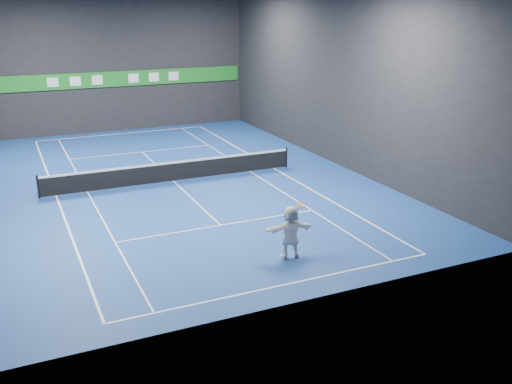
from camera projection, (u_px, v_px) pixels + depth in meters
name	position (u px, v px, depth m)	size (l,w,h in m)	color
ground	(174.00, 181.00, 27.89)	(26.00, 26.00, 0.00)	navy
wall_back	(114.00, 64.00, 37.71)	(18.00, 0.10, 9.00)	black
wall_front	(306.00, 152.00, 15.24)	(18.00, 0.10, 9.00)	black
wall_right	(335.00, 79.00, 30.01)	(0.10, 26.00, 9.00)	black
baseline_near	(284.00, 285.00, 17.61)	(10.98, 0.08, 0.01)	white
baseline_far	(123.00, 134.00, 38.17)	(10.98, 0.08, 0.01)	white
sideline_doubles_left	(56.00, 196.00, 25.73)	(0.08, 23.78, 0.01)	white
sideline_doubles_right	(274.00, 169.00, 30.04)	(0.08, 23.78, 0.01)	white
sideline_singles_left	(88.00, 192.00, 26.27)	(0.06, 23.78, 0.01)	white
sideline_singles_right	(250.00, 172.00, 29.50)	(0.06, 23.78, 0.01)	white
service_line_near	(221.00, 225.00, 22.35)	(8.23, 0.06, 0.01)	white
service_line_far	(142.00, 152.00, 33.42)	(8.23, 0.06, 0.01)	white
center_service_line	(174.00, 181.00, 27.89)	(0.06, 12.80, 0.01)	white
player	(290.00, 232.00, 19.27)	(1.72, 0.55, 1.85)	white
tennis_ball	(276.00, 171.00, 18.63)	(0.06, 0.06, 0.06)	#AAD723
tennis_net	(173.00, 171.00, 27.72)	(12.50, 0.10, 1.07)	black
sponsor_banner	(115.00, 79.00, 37.97)	(17.64, 0.11, 1.00)	#1C8223
tennis_racket	(300.00, 207.00, 19.20)	(0.45, 0.41, 0.65)	red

